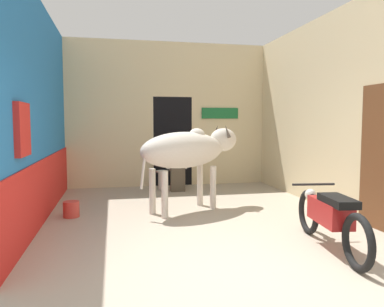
{
  "coord_description": "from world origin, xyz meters",
  "views": [
    {
      "loc": [
        -1.34,
        -3.57,
        1.55
      ],
      "look_at": [
        -0.06,
        2.47,
        1.04
      ],
      "focal_mm": 35.0,
      "sensor_mm": 36.0,
      "label": 1
    }
  ],
  "objects_px": {
    "cow": "(190,150)",
    "shopkeeper_seated": "(177,163)",
    "plastic_stool": "(162,179)",
    "bucket": "(71,209)",
    "motorcycle_near": "(330,216)"
  },
  "relations": [
    {
      "from": "cow",
      "to": "shopkeeper_seated",
      "type": "relative_size",
      "value": 1.72
    },
    {
      "from": "plastic_stool",
      "to": "shopkeeper_seated",
      "type": "bearing_deg",
      "value": -28.82
    },
    {
      "from": "cow",
      "to": "shopkeeper_seated",
      "type": "xyz_separation_m",
      "value": [
        0.1,
        1.94,
        -0.43
      ]
    },
    {
      "from": "cow",
      "to": "bucket",
      "type": "bearing_deg",
      "value": -177.81
    },
    {
      "from": "motorcycle_near",
      "to": "plastic_stool",
      "type": "relative_size",
      "value": 4.31
    },
    {
      "from": "plastic_stool",
      "to": "motorcycle_near",
      "type": "bearing_deg",
      "value": -72.06
    },
    {
      "from": "motorcycle_near",
      "to": "shopkeeper_seated",
      "type": "xyz_separation_m",
      "value": [
        -1.15,
        4.32,
        0.22
      ]
    },
    {
      "from": "cow",
      "to": "bucket",
      "type": "distance_m",
      "value": 2.21
    },
    {
      "from": "cow",
      "to": "plastic_stool",
      "type": "height_order",
      "value": "cow"
    },
    {
      "from": "bucket",
      "to": "cow",
      "type": "bearing_deg",
      "value": 2.19
    },
    {
      "from": "cow",
      "to": "bucket",
      "type": "xyz_separation_m",
      "value": [
        -2.0,
        -0.08,
        -0.94
      ]
    },
    {
      "from": "cow",
      "to": "bucket",
      "type": "relative_size",
      "value": 8.08
    },
    {
      "from": "bucket",
      "to": "motorcycle_near",
      "type": "bearing_deg",
      "value": -35.39
    },
    {
      "from": "motorcycle_near",
      "to": "bucket",
      "type": "xyz_separation_m",
      "value": [
        -3.25,
        2.31,
        -0.29
      ]
    },
    {
      "from": "motorcycle_near",
      "to": "bucket",
      "type": "bearing_deg",
      "value": 144.61
    }
  ]
}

